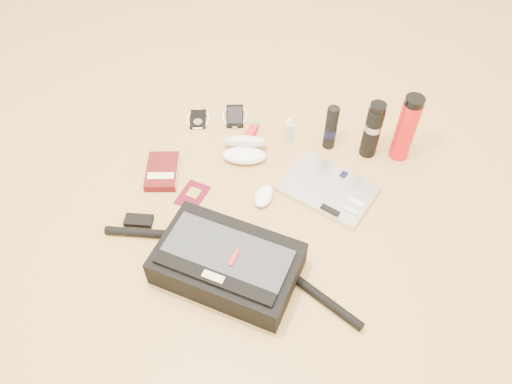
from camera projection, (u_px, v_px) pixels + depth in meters
ground at (259, 219)px, 1.73m from camera, size 4.00×4.00×0.00m
messenger_bag at (227, 263)px, 1.55m from camera, size 0.90×0.31×0.12m
laptop at (328, 189)px, 1.80m from camera, size 0.37×0.30×0.03m
book at (163, 171)px, 1.84m from camera, size 0.16×0.20×0.03m
passport at (193, 195)px, 1.79m from camera, size 0.10×0.13×0.01m
mouse at (264, 196)px, 1.77m from camera, size 0.06×0.10×0.03m
sunglasses_case at (245, 149)px, 1.89m from camera, size 0.20×0.18×0.10m
ipod at (198, 119)px, 2.03m from camera, size 0.12×0.12×0.01m
phone at (235, 116)px, 2.05m from camera, size 0.13×0.15×0.01m
inhaler at (252, 132)px, 1.98m from camera, size 0.04×0.11×0.03m
spray_bottle at (289, 131)px, 1.93m from camera, size 0.04×0.04×0.11m
aerosol_can at (331, 127)px, 1.87m from camera, size 0.06×0.06×0.20m
thermos_black at (373, 130)px, 1.83m from camera, size 0.08×0.08×0.24m
thermos_red at (406, 128)px, 1.81m from camera, size 0.09×0.09×0.28m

